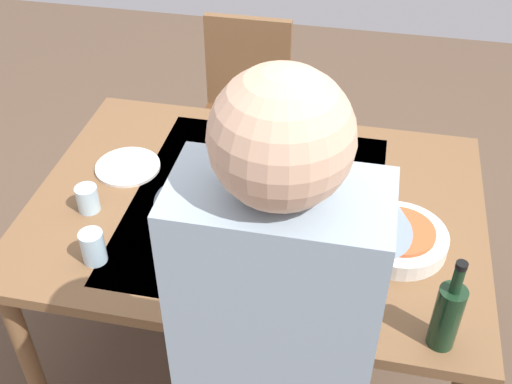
{
  "coord_description": "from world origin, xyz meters",
  "views": [
    {
      "loc": [
        -0.32,
        1.57,
        2.1
      ],
      "look_at": [
        0.0,
        0.0,
        0.78
      ],
      "focal_mm": 44.44,
      "sensor_mm": 36.0,
      "label": 1
    }
  ],
  "objects_px": {
    "wine_glass_right": "(334,281)",
    "wine_bottle": "(447,315)",
    "water_cup_far_left": "(93,247)",
    "dinner_plate_near": "(273,150)",
    "chair_near": "(244,105)",
    "water_cup_near_left": "(181,266)",
    "water_cup_near_right": "(88,199)",
    "dining_table": "(256,218)",
    "person_server": "(275,377)",
    "side_bowl_salad": "(272,186)",
    "serving_bowl_pasta": "(398,238)",
    "dinner_plate_far": "(128,167)",
    "wine_glass_left": "(286,260)"
  },
  "relations": [
    {
      "from": "chair_near",
      "to": "dinner_plate_near",
      "type": "relative_size",
      "value": 3.96
    },
    {
      "from": "wine_glass_right",
      "to": "water_cup_near_left",
      "type": "distance_m",
      "value": 0.44
    },
    {
      "from": "wine_glass_right",
      "to": "water_cup_near_left",
      "type": "relative_size",
      "value": 1.55
    },
    {
      "from": "wine_glass_left",
      "to": "water_cup_near_right",
      "type": "relative_size",
      "value": 1.67
    },
    {
      "from": "water_cup_near_left",
      "to": "wine_bottle",
      "type": "bearing_deg",
      "value": 173.61
    },
    {
      "from": "wine_bottle",
      "to": "wine_glass_left",
      "type": "relative_size",
      "value": 1.96
    },
    {
      "from": "water_cup_near_right",
      "to": "dinner_plate_near",
      "type": "height_order",
      "value": "water_cup_near_right"
    },
    {
      "from": "wine_glass_right",
      "to": "side_bowl_salad",
      "type": "bearing_deg",
      "value": -60.79
    },
    {
      "from": "wine_bottle",
      "to": "water_cup_near_right",
      "type": "height_order",
      "value": "wine_bottle"
    },
    {
      "from": "water_cup_far_left",
      "to": "dinner_plate_near",
      "type": "distance_m",
      "value": 0.78
    },
    {
      "from": "water_cup_near_right",
      "to": "side_bowl_salad",
      "type": "height_order",
      "value": "water_cup_near_right"
    },
    {
      "from": "wine_glass_right",
      "to": "side_bowl_salad",
      "type": "relative_size",
      "value": 0.84
    },
    {
      "from": "wine_glass_right",
      "to": "serving_bowl_pasta",
      "type": "bearing_deg",
      "value": -121.11
    },
    {
      "from": "chair_near",
      "to": "dinner_plate_near",
      "type": "bearing_deg",
      "value": 111.81
    },
    {
      "from": "person_server",
      "to": "water_cup_near_right",
      "type": "relative_size",
      "value": 18.7
    },
    {
      "from": "water_cup_near_left",
      "to": "dinner_plate_near",
      "type": "bearing_deg",
      "value": -102.02
    },
    {
      "from": "wine_glass_left",
      "to": "water_cup_far_left",
      "type": "xyz_separation_m",
      "value": [
        0.58,
        0.01,
        -0.05
      ]
    },
    {
      "from": "person_server",
      "to": "water_cup_near_left",
      "type": "bearing_deg",
      "value": -50.94
    },
    {
      "from": "wine_glass_right",
      "to": "wine_bottle",
      "type": "bearing_deg",
      "value": 167.97
    },
    {
      "from": "wine_glass_left",
      "to": "dinner_plate_near",
      "type": "distance_m",
      "value": 0.67
    },
    {
      "from": "chair_near",
      "to": "dinner_plate_far",
      "type": "relative_size",
      "value": 3.96
    },
    {
      "from": "water_cup_near_left",
      "to": "water_cup_near_right",
      "type": "bearing_deg",
      "value": -31.07
    },
    {
      "from": "water_cup_near_left",
      "to": "dinner_plate_far",
      "type": "distance_m",
      "value": 0.58
    },
    {
      "from": "dining_table",
      "to": "dinner_plate_near",
      "type": "height_order",
      "value": "dinner_plate_near"
    },
    {
      "from": "person_server",
      "to": "wine_glass_right",
      "type": "xyz_separation_m",
      "value": [
        -0.09,
        -0.41,
        -0.13
      ]
    },
    {
      "from": "dinner_plate_near",
      "to": "wine_glass_left",
      "type": "bearing_deg",
      "value": 103.68
    },
    {
      "from": "chair_near",
      "to": "water_cup_far_left",
      "type": "height_order",
      "value": "chair_near"
    },
    {
      "from": "person_server",
      "to": "water_cup_near_right",
      "type": "bearing_deg",
      "value": -42.05
    },
    {
      "from": "dinner_plate_near",
      "to": "dinner_plate_far",
      "type": "xyz_separation_m",
      "value": [
        0.49,
        0.2,
        0.0
      ]
    },
    {
      "from": "water_cup_near_left",
      "to": "water_cup_far_left",
      "type": "relative_size",
      "value": 0.9
    },
    {
      "from": "dining_table",
      "to": "water_cup_near_right",
      "type": "bearing_deg",
      "value": 14.67
    },
    {
      "from": "dining_table",
      "to": "water_cup_far_left",
      "type": "xyz_separation_m",
      "value": [
        0.42,
        0.35,
        0.12
      ]
    },
    {
      "from": "water_cup_near_left",
      "to": "water_cup_near_right",
      "type": "height_order",
      "value": "water_cup_near_left"
    },
    {
      "from": "chair_near",
      "to": "water_cup_near_right",
      "type": "relative_size",
      "value": 10.08
    },
    {
      "from": "water_cup_far_left",
      "to": "dinner_plate_near",
      "type": "bearing_deg",
      "value": -122.61
    },
    {
      "from": "water_cup_near_left",
      "to": "dinner_plate_near",
      "type": "xyz_separation_m",
      "value": [
        -0.14,
        -0.67,
        -0.04
      ]
    },
    {
      "from": "serving_bowl_pasta",
      "to": "dinner_plate_far",
      "type": "distance_m",
      "value": 0.98
    },
    {
      "from": "water_cup_near_left",
      "to": "dinner_plate_near",
      "type": "relative_size",
      "value": 0.42
    },
    {
      "from": "dining_table",
      "to": "dinner_plate_far",
      "type": "xyz_separation_m",
      "value": [
        0.49,
        -0.1,
        0.07
      ]
    },
    {
      "from": "person_server",
      "to": "wine_glass_right",
      "type": "bearing_deg",
      "value": -102.0
    },
    {
      "from": "water_cup_near_left",
      "to": "dinner_plate_near",
      "type": "distance_m",
      "value": 0.69
    },
    {
      "from": "chair_near",
      "to": "person_server",
      "type": "bearing_deg",
      "value": 104.79
    },
    {
      "from": "serving_bowl_pasta",
      "to": "wine_glass_right",
      "type": "bearing_deg",
      "value": 58.89
    },
    {
      "from": "chair_near",
      "to": "wine_glass_right",
      "type": "bearing_deg",
      "value": 112.46
    },
    {
      "from": "side_bowl_salad",
      "to": "dinner_plate_near",
      "type": "height_order",
      "value": "side_bowl_salad"
    },
    {
      "from": "wine_bottle",
      "to": "serving_bowl_pasta",
      "type": "height_order",
      "value": "wine_bottle"
    },
    {
      "from": "serving_bowl_pasta",
      "to": "dinner_plate_near",
      "type": "relative_size",
      "value": 1.3
    },
    {
      "from": "water_cup_near_left",
      "to": "side_bowl_salad",
      "type": "xyz_separation_m",
      "value": [
        -0.19,
        -0.43,
        -0.02
      ]
    },
    {
      "from": "side_bowl_salad",
      "to": "dining_table",
      "type": "bearing_deg",
      "value": 55.59
    },
    {
      "from": "water_cup_far_left",
      "to": "water_cup_near_right",
      "type": "bearing_deg",
      "value": -62.62
    }
  ]
}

